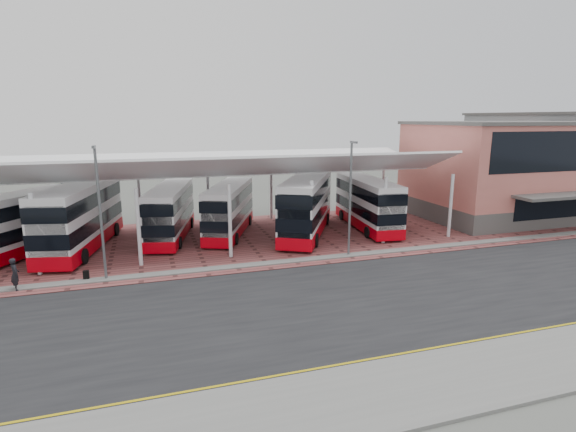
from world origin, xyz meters
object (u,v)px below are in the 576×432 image
(bus_5, at_px, (367,204))
(bus_1, at_px, (81,217))
(bus_4, at_px, (306,206))
(pedestrian, at_px, (15,274))
(bus_0, at_px, (13,227))
(bus_3, at_px, (229,210))
(terminal, at_px, (512,169))
(bus_2, at_px, (170,213))

(bus_5, bearing_deg, bus_1, -174.94)
(bus_1, xyz_separation_m, bus_4, (17.27, -0.97, -0.02))
(bus_5, xyz_separation_m, pedestrian, (-25.73, -7.32, -1.21))
(bus_0, relative_size, bus_4, 0.90)
(bus_3, xyz_separation_m, bus_5, (11.95, -1.50, 0.10))
(terminal, height_order, pedestrian, terminal)
(bus_4, xyz_separation_m, pedestrian, (-19.87, -6.80, -1.44))
(bus_1, height_order, bus_3, bus_1)
(bus_1, relative_size, pedestrian, 6.39)
(bus_1, xyz_separation_m, pedestrian, (-2.60, -7.77, -1.45))
(bus_2, distance_m, bus_4, 11.04)
(terminal, height_order, bus_2, terminal)
(bus_1, distance_m, pedestrian, 8.32)
(bus_0, xyz_separation_m, bus_5, (27.33, 0.50, -0.03))
(pedestrian, bearing_deg, bus_5, -96.91)
(bus_0, distance_m, bus_4, 21.47)
(bus_1, height_order, bus_5, bus_1)
(terminal, distance_m, bus_4, 21.97)
(bus_0, distance_m, bus_3, 15.51)
(bus_4, height_order, bus_5, bus_4)
(bus_4, distance_m, pedestrian, 21.05)
(terminal, relative_size, bus_2, 1.77)
(bus_0, height_order, bus_2, bus_0)
(bus_1, relative_size, bus_5, 1.12)
(bus_2, bearing_deg, bus_1, -155.77)
(terminal, height_order, bus_4, terminal)
(bus_0, bearing_deg, pedestrian, -44.20)
(terminal, relative_size, bus_4, 1.61)
(bus_1, relative_size, bus_2, 1.15)
(bus_2, bearing_deg, bus_5, 7.50)
(bus_1, xyz_separation_m, bus_5, (23.13, -0.45, -0.24))
(bus_1, bearing_deg, terminal, 12.70)
(terminal, xyz_separation_m, bus_0, (-43.30, -1.10, -2.42))
(bus_5, bearing_deg, bus_4, -168.74)
(bus_2, xyz_separation_m, bus_4, (10.81, -2.22, 0.30))
(bus_0, relative_size, bus_1, 0.86)
(bus_5, bearing_deg, bus_0, -172.79)
(terminal, xyz_separation_m, bus_3, (-27.91, 0.90, -2.55))
(bus_5, distance_m, pedestrian, 26.78)
(terminal, bearing_deg, bus_1, -179.77)
(bus_1, height_order, bus_2, bus_1)
(bus_4, bearing_deg, bus_5, 34.01)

